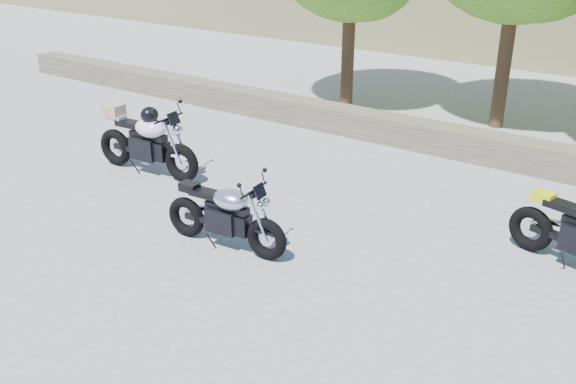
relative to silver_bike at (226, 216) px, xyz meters
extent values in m
plane|color=gray|center=(0.41, -0.47, -0.45)|extent=(90.00, 90.00, 0.00)
cube|color=brown|center=(0.41, 5.03, -0.20)|extent=(22.00, 0.55, 0.50)
cylinder|color=#382314|center=(-2.09, 6.73, 1.06)|extent=(0.28, 0.28, 3.02)
cylinder|color=#382314|center=(1.21, 7.13, 1.23)|extent=(0.28, 0.28, 3.36)
torus|color=black|center=(0.62, 0.05, -0.17)|extent=(0.57, 0.19, 0.56)
torus|color=black|center=(-0.64, -0.05, -0.17)|extent=(0.57, 0.19, 0.56)
cylinder|color=silver|center=(0.62, 0.05, -0.17)|extent=(0.20, 0.05, 0.19)
cylinder|color=silver|center=(-0.64, -0.05, -0.17)|extent=(0.20, 0.05, 0.19)
cube|color=black|center=(-0.03, 0.00, -0.06)|extent=(0.44, 0.30, 0.32)
cube|color=black|center=(0.03, 0.00, 0.13)|extent=(0.63, 0.19, 0.09)
ellipsoid|color=silver|center=(0.09, 0.01, 0.26)|extent=(0.53, 0.38, 0.27)
cube|color=black|center=(-0.29, -0.02, 0.26)|extent=(0.45, 0.23, 0.08)
cube|color=black|center=(-0.56, -0.04, 0.29)|extent=(0.26, 0.20, 0.11)
cylinder|color=black|center=(0.44, 0.04, 0.46)|extent=(0.07, 0.58, 0.03)
sphere|color=silver|center=(0.58, 0.05, 0.31)|extent=(0.16, 0.16, 0.16)
torus|color=black|center=(-2.02, 1.31, -0.12)|extent=(0.66, 0.21, 0.65)
torus|color=black|center=(-3.47, 1.21, -0.12)|extent=(0.66, 0.21, 0.65)
cylinder|color=silver|center=(-2.02, 1.31, -0.12)|extent=(0.22, 0.06, 0.22)
cylinder|color=silver|center=(-3.47, 1.21, -0.12)|extent=(0.22, 0.06, 0.22)
cube|color=black|center=(-2.77, 1.26, 0.00)|extent=(0.50, 0.34, 0.36)
cube|color=black|center=(-2.69, 1.27, 0.22)|extent=(0.72, 0.21, 0.10)
ellipsoid|color=white|center=(-2.62, 1.27, 0.36)|extent=(0.61, 0.43, 0.31)
cube|color=black|center=(-3.07, 1.24, 0.36)|extent=(0.52, 0.26, 0.09)
cube|color=white|center=(-3.37, 1.22, 0.40)|extent=(0.30, 0.22, 0.13)
cylinder|color=black|center=(-2.22, 1.30, 0.59)|extent=(0.08, 0.67, 0.03)
sphere|color=silver|center=(-2.06, 1.31, 0.42)|extent=(0.18, 0.18, 0.18)
ellipsoid|color=black|center=(-2.62, 1.27, 0.58)|extent=(0.30, 0.32, 0.27)
cube|color=tan|center=(-3.41, 1.22, 0.54)|extent=(0.32, 0.28, 0.20)
torus|color=black|center=(3.26, 2.18, -0.15)|extent=(0.62, 0.30, 0.60)
cylinder|color=silver|center=(3.26, 2.18, -0.15)|extent=(0.21, 0.09, 0.21)
cube|color=black|center=(3.62, 2.08, 0.30)|extent=(0.51, 0.32, 0.08)
cube|color=yellow|center=(3.35, 2.15, 0.34)|extent=(0.30, 0.25, 0.12)
camera|label=1|loc=(4.89, -5.63, 3.59)|focal=40.00mm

